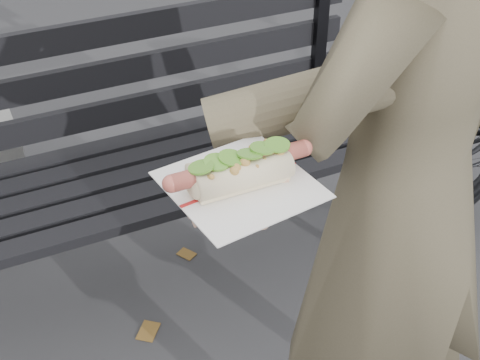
% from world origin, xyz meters
% --- Properties ---
extents(park_bench, '(1.50, 0.44, 0.88)m').
position_xyz_m(park_bench, '(0.01, 1.01, 0.52)').
color(park_bench, black).
rests_on(park_bench, ground).
extents(person, '(0.70, 0.56, 1.67)m').
position_xyz_m(person, '(0.30, 0.17, 0.83)').
color(person, brown).
rests_on(person, ground).
extents(held_hotdog, '(0.62, 0.31, 0.20)m').
position_xyz_m(held_hotdog, '(0.10, 0.14, 1.09)').
color(held_hotdog, brown).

